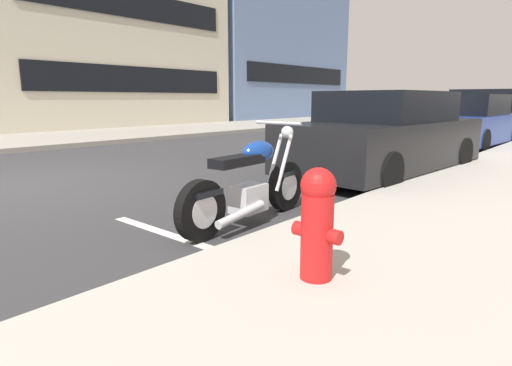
{
  "coord_description": "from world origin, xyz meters",
  "views": [
    {
      "loc": [
        -2.53,
        -7.1,
        1.36
      ],
      "look_at": [
        0.86,
        -4.15,
        0.46
      ],
      "focal_mm": 29.74,
      "sensor_mm": 36.0,
      "label": 1
    }
  ],
  "objects_px": {
    "crossing_truck": "(483,104)",
    "parked_motorcycle": "(250,186)",
    "fire_hydrant": "(317,221)",
    "parked_car_second_in_row": "(386,136)",
    "car_opposite_curb": "(358,112)",
    "parked_car_near_corner": "(469,123)"
  },
  "relations": [
    {
      "from": "parked_car_second_in_row",
      "to": "parked_car_near_corner",
      "type": "distance_m",
      "value": 5.79
    },
    {
      "from": "parked_motorcycle",
      "to": "car_opposite_curb",
      "type": "bearing_deg",
      "value": 20.76
    },
    {
      "from": "parked_motorcycle",
      "to": "car_opposite_curb",
      "type": "distance_m",
      "value": 19.19
    },
    {
      "from": "parked_car_near_corner",
      "to": "car_opposite_curb",
      "type": "distance_m",
      "value": 10.81
    },
    {
      "from": "car_opposite_curb",
      "to": "parked_car_near_corner",
      "type": "bearing_deg",
      "value": 45.09
    },
    {
      "from": "parked_car_near_corner",
      "to": "fire_hydrant",
      "type": "xyz_separation_m",
      "value": [
        -10.77,
        -1.92,
        -0.14
      ]
    },
    {
      "from": "car_opposite_curb",
      "to": "fire_hydrant",
      "type": "bearing_deg",
      "value": 27.92
    },
    {
      "from": "parked_car_second_in_row",
      "to": "car_opposite_curb",
      "type": "xyz_separation_m",
      "value": [
        13.53,
        7.69,
        -0.03
      ]
    },
    {
      "from": "parked_motorcycle",
      "to": "car_opposite_curb",
      "type": "height_order",
      "value": "car_opposite_curb"
    },
    {
      "from": "parked_car_second_in_row",
      "to": "crossing_truck",
      "type": "distance_m",
      "value": 23.66
    },
    {
      "from": "parked_car_second_in_row",
      "to": "fire_hydrant",
      "type": "relative_size",
      "value": 5.9
    },
    {
      "from": "crossing_truck",
      "to": "fire_hydrant",
      "type": "xyz_separation_m",
      "value": [
        -28.29,
        -5.74,
        -0.46
      ]
    },
    {
      "from": "fire_hydrant",
      "to": "crossing_truck",
      "type": "bearing_deg",
      "value": 11.46
    },
    {
      "from": "fire_hydrant",
      "to": "parked_car_second_in_row",
      "type": "bearing_deg",
      "value": 19.5
    },
    {
      "from": "parked_car_near_corner",
      "to": "fire_hydrant",
      "type": "bearing_deg",
      "value": -167.63
    },
    {
      "from": "car_opposite_curb",
      "to": "fire_hydrant",
      "type": "height_order",
      "value": "car_opposite_curb"
    },
    {
      "from": "car_opposite_curb",
      "to": "fire_hydrant",
      "type": "xyz_separation_m",
      "value": [
        -18.51,
        -9.45,
        -0.13
      ]
    },
    {
      "from": "crossing_truck",
      "to": "parked_motorcycle",
      "type": "bearing_deg",
      "value": 93.92
    },
    {
      "from": "parked_car_near_corner",
      "to": "parked_motorcycle",
      "type": "bearing_deg",
      "value": -175.49
    },
    {
      "from": "parked_motorcycle",
      "to": "parked_car_second_in_row",
      "type": "bearing_deg",
      "value": -0.34
    },
    {
      "from": "parked_car_second_in_row",
      "to": "car_opposite_curb",
      "type": "bearing_deg",
      "value": 33.18
    },
    {
      "from": "parked_car_near_corner",
      "to": "crossing_truck",
      "type": "relative_size",
      "value": 0.81
    }
  ]
}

